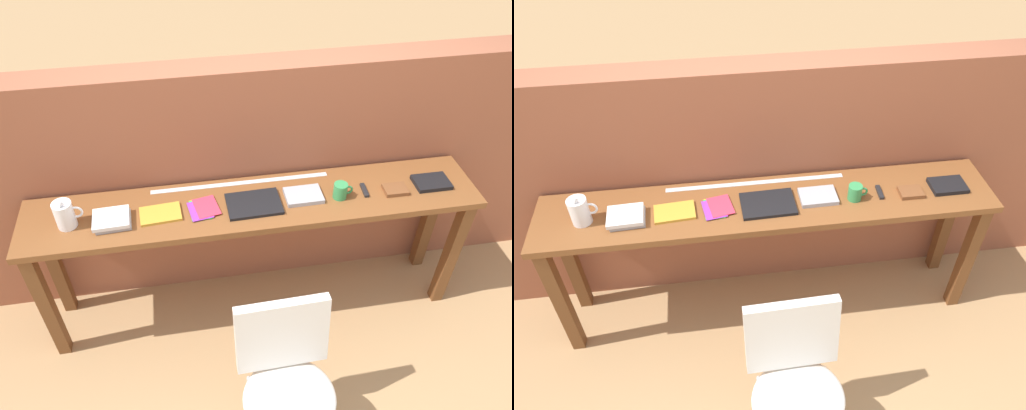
% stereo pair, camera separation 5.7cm
% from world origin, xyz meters
% --- Properties ---
extents(ground_plane, '(40.00, 40.00, 0.00)m').
position_xyz_m(ground_plane, '(0.00, 0.00, 0.00)').
color(ground_plane, tan).
extents(brick_wall_back, '(6.00, 0.20, 1.52)m').
position_xyz_m(brick_wall_back, '(0.00, 0.64, 0.76)').
color(brick_wall_back, '#935138').
rests_on(brick_wall_back, ground).
extents(sideboard, '(2.50, 0.44, 0.88)m').
position_xyz_m(sideboard, '(0.00, 0.30, 0.74)').
color(sideboard, brown).
rests_on(sideboard, ground).
extents(chair_white_moulded, '(0.45, 0.46, 0.89)m').
position_xyz_m(chair_white_moulded, '(0.01, -0.55, 0.53)').
color(chair_white_moulded, silver).
rests_on(chair_white_moulded, ground).
extents(pitcher_white, '(0.14, 0.10, 0.18)m').
position_xyz_m(pitcher_white, '(-0.98, 0.28, 0.96)').
color(pitcher_white, white).
rests_on(pitcher_white, sideboard).
extents(book_stack_leftmost, '(0.20, 0.17, 0.05)m').
position_xyz_m(book_stack_leftmost, '(-0.75, 0.26, 0.90)').
color(book_stack_leftmost, '#9E9EA3').
rests_on(book_stack_leftmost, sideboard).
extents(magazine_cycling, '(0.22, 0.16, 0.02)m').
position_xyz_m(magazine_cycling, '(-0.51, 0.28, 0.89)').
color(magazine_cycling, gold).
rests_on(magazine_cycling, sideboard).
extents(pamphlet_pile_colourful, '(0.18, 0.19, 0.01)m').
position_xyz_m(pamphlet_pile_colourful, '(-0.29, 0.28, 0.89)').
color(pamphlet_pile_colourful, yellow).
rests_on(pamphlet_pile_colourful, sideboard).
extents(book_open_centre, '(0.30, 0.22, 0.02)m').
position_xyz_m(book_open_centre, '(-0.01, 0.27, 0.89)').
color(book_open_centre, black).
rests_on(book_open_centre, sideboard).
extents(book_grey_hardcover, '(0.20, 0.15, 0.03)m').
position_xyz_m(book_grey_hardcover, '(0.27, 0.29, 0.89)').
color(book_grey_hardcover, '#9E9EA3').
rests_on(book_grey_hardcover, sideboard).
extents(mug, '(0.11, 0.08, 0.09)m').
position_xyz_m(mug, '(0.47, 0.26, 0.92)').
color(mug, '#338C4C').
rests_on(mug, sideboard).
extents(multitool_folded, '(0.03, 0.11, 0.02)m').
position_xyz_m(multitool_folded, '(0.62, 0.29, 0.89)').
color(multitool_folded, black).
rests_on(multitool_folded, sideboard).
extents(leather_journal_brown, '(0.13, 0.10, 0.02)m').
position_xyz_m(leather_journal_brown, '(0.79, 0.26, 0.89)').
color(leather_journal_brown, brown).
rests_on(leather_journal_brown, sideboard).
extents(book_repair_rightmost, '(0.20, 0.14, 0.03)m').
position_xyz_m(book_repair_rightmost, '(1.01, 0.28, 0.89)').
color(book_repair_rightmost, black).
rests_on(book_repair_rightmost, sideboard).
extents(ruler_metal_back_edge, '(1.01, 0.03, 0.00)m').
position_xyz_m(ruler_metal_back_edge, '(-0.05, 0.47, 0.88)').
color(ruler_metal_back_edge, silver).
rests_on(ruler_metal_back_edge, sideboard).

